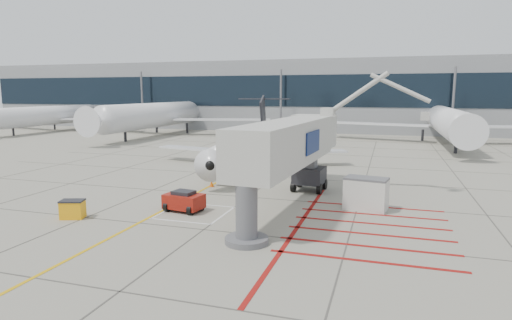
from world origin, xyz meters
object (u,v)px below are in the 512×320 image
(regional_jet, at_px, (239,135))
(pushback_tug, at_px, (184,200))
(jet_bridge, at_px, (286,152))
(spill_bin, at_px, (73,209))

(regional_jet, distance_m, pushback_tug, 15.22)
(jet_bridge, bearing_deg, pushback_tug, -156.86)
(regional_jet, xyz_separation_m, jet_bridge, (7.73, -12.70, 0.33))
(pushback_tug, distance_m, spill_bin, 6.81)
(regional_jet, height_order, jet_bridge, jet_bridge)
(regional_jet, xyz_separation_m, pushback_tug, (1.39, -14.88, -2.86))
(regional_jet, relative_size, pushback_tug, 11.08)
(pushback_tug, relative_size, spill_bin, 1.83)
(spill_bin, bearing_deg, pushback_tug, 13.04)
(regional_jet, xyz_separation_m, spill_bin, (-4.44, -18.41, -3.00))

